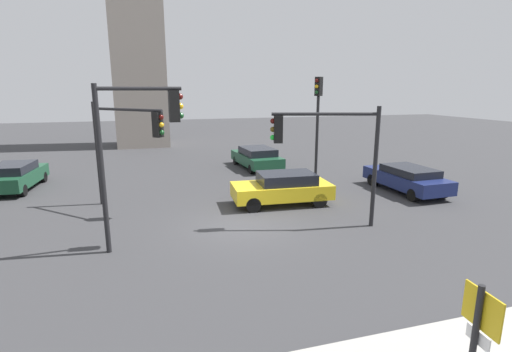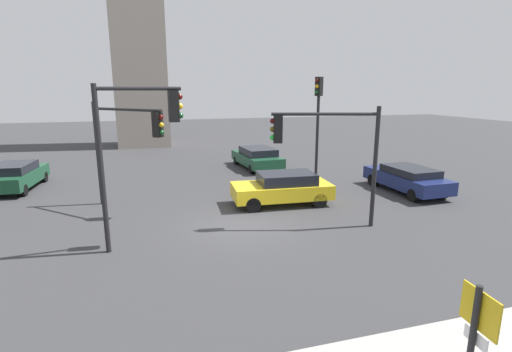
{
  "view_description": "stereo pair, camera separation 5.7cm",
  "coord_description": "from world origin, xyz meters",
  "px_view_note": "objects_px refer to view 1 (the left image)",
  "views": [
    {
      "loc": [
        -3.44,
        -13.62,
        5.19
      ],
      "look_at": [
        1.35,
        2.77,
        1.27
      ],
      "focal_mm": 26.69,
      "sensor_mm": 36.0,
      "label": 1
    },
    {
      "loc": [
        -3.38,
        -13.63,
        5.19
      ],
      "look_at": [
        1.35,
        2.77,
        1.27
      ],
      "focal_mm": 26.69,
      "sensor_mm": 36.0,
      "label": 2
    }
  ],
  "objects_px": {
    "traffic_light_0": "(127,134)",
    "car_5": "(283,188)",
    "traffic_light_2": "(138,134)",
    "car_0": "(407,178)",
    "traffic_light_3": "(325,142)",
    "car_3": "(14,176)",
    "car_1": "(257,157)",
    "traffic_light_1": "(318,111)",
    "direction_sign": "(476,336)"
  },
  "relations": [
    {
      "from": "traffic_light_0",
      "to": "car_5",
      "type": "distance_m",
      "value": 7.18
    },
    {
      "from": "traffic_light_2",
      "to": "car_0",
      "type": "distance_m",
      "value": 13.82
    },
    {
      "from": "traffic_light_3",
      "to": "car_5",
      "type": "distance_m",
      "value": 4.02
    },
    {
      "from": "traffic_light_2",
      "to": "car_3",
      "type": "distance_m",
      "value": 12.05
    },
    {
      "from": "car_1",
      "to": "car_5",
      "type": "bearing_deg",
      "value": 167.73
    },
    {
      "from": "car_0",
      "to": "car_5",
      "type": "height_order",
      "value": "car_5"
    },
    {
      "from": "car_0",
      "to": "traffic_light_3",
      "type": "bearing_deg",
      "value": 116.37
    },
    {
      "from": "car_0",
      "to": "traffic_light_1",
      "type": "bearing_deg",
      "value": 48.9
    },
    {
      "from": "traffic_light_0",
      "to": "car_0",
      "type": "xyz_separation_m",
      "value": [
        13.5,
        -0.78,
        -2.6
      ]
    },
    {
      "from": "traffic_light_3",
      "to": "car_5",
      "type": "relative_size",
      "value": 1.0
    },
    {
      "from": "car_5",
      "to": "traffic_light_1",
      "type": "bearing_deg",
      "value": -130.17
    },
    {
      "from": "traffic_light_0",
      "to": "car_0",
      "type": "bearing_deg",
      "value": 40.86
    },
    {
      "from": "direction_sign",
      "to": "car_5",
      "type": "distance_m",
      "value": 11.95
    },
    {
      "from": "direction_sign",
      "to": "traffic_light_1",
      "type": "height_order",
      "value": "traffic_light_1"
    },
    {
      "from": "traffic_light_1",
      "to": "direction_sign",
      "type": "bearing_deg",
      "value": 43.06
    },
    {
      "from": "traffic_light_3",
      "to": "car_0",
      "type": "relative_size",
      "value": 0.95
    },
    {
      "from": "direction_sign",
      "to": "car_3",
      "type": "bearing_deg",
      "value": 127.15
    },
    {
      "from": "direction_sign",
      "to": "traffic_light_1",
      "type": "bearing_deg",
      "value": 78.95
    },
    {
      "from": "car_5",
      "to": "car_1",
      "type": "bearing_deg",
      "value": -94.56
    },
    {
      "from": "car_1",
      "to": "car_3",
      "type": "bearing_deg",
      "value": 93.59
    },
    {
      "from": "traffic_light_3",
      "to": "car_1",
      "type": "distance_m",
      "value": 11.66
    },
    {
      "from": "traffic_light_2",
      "to": "car_5",
      "type": "xyz_separation_m",
      "value": [
        6.11,
        3.3,
        -3.04
      ]
    },
    {
      "from": "traffic_light_1",
      "to": "car_5",
      "type": "height_order",
      "value": "traffic_light_1"
    },
    {
      "from": "direction_sign",
      "to": "car_1",
      "type": "bearing_deg",
      "value": 88.35
    },
    {
      "from": "traffic_light_3",
      "to": "car_3",
      "type": "height_order",
      "value": "traffic_light_3"
    },
    {
      "from": "traffic_light_3",
      "to": "car_1",
      "type": "height_order",
      "value": "traffic_light_3"
    },
    {
      "from": "traffic_light_2",
      "to": "car_5",
      "type": "relative_size",
      "value": 1.17
    },
    {
      "from": "traffic_light_0",
      "to": "car_5",
      "type": "bearing_deg",
      "value": 35.08
    },
    {
      "from": "traffic_light_0",
      "to": "car_5",
      "type": "relative_size",
      "value": 1.02
    },
    {
      "from": "direction_sign",
      "to": "traffic_light_2",
      "type": "distance_m",
      "value": 10.09
    },
    {
      "from": "traffic_light_0",
      "to": "traffic_light_1",
      "type": "distance_m",
      "value": 10.1
    },
    {
      "from": "car_3",
      "to": "car_0",
      "type": "bearing_deg",
      "value": -102.33
    },
    {
      "from": "direction_sign",
      "to": "car_0",
      "type": "height_order",
      "value": "direction_sign"
    },
    {
      "from": "traffic_light_2",
      "to": "car_0",
      "type": "relative_size",
      "value": 1.11
    },
    {
      "from": "traffic_light_1",
      "to": "traffic_light_0",
      "type": "bearing_deg",
      "value": -17.62
    },
    {
      "from": "traffic_light_3",
      "to": "traffic_light_0",
      "type": "bearing_deg",
      "value": -15.0
    },
    {
      "from": "traffic_light_3",
      "to": "traffic_light_1",
      "type": "bearing_deg",
      "value": -97.42
    },
    {
      "from": "traffic_light_0",
      "to": "traffic_light_1",
      "type": "bearing_deg",
      "value": 57.16
    },
    {
      "from": "direction_sign",
      "to": "car_0",
      "type": "bearing_deg",
      "value": 61.45
    },
    {
      "from": "traffic_light_2",
      "to": "traffic_light_3",
      "type": "distance_m",
      "value": 6.6
    },
    {
      "from": "car_3",
      "to": "car_5",
      "type": "relative_size",
      "value": 1.0
    },
    {
      "from": "traffic_light_3",
      "to": "car_1",
      "type": "relative_size",
      "value": 0.93
    },
    {
      "from": "direction_sign",
      "to": "traffic_light_3",
      "type": "bearing_deg",
      "value": 84.08
    },
    {
      "from": "car_1",
      "to": "traffic_light_2",
      "type": "bearing_deg",
      "value": 143.59
    },
    {
      "from": "traffic_light_3",
      "to": "car_0",
      "type": "distance_m",
      "value": 7.68
    },
    {
      "from": "traffic_light_2",
      "to": "car_3",
      "type": "relative_size",
      "value": 1.17
    },
    {
      "from": "car_3",
      "to": "traffic_light_1",
      "type": "bearing_deg",
      "value": -95.89
    },
    {
      "from": "traffic_light_0",
      "to": "car_0",
      "type": "height_order",
      "value": "traffic_light_0"
    },
    {
      "from": "traffic_light_1",
      "to": "car_0",
      "type": "bearing_deg",
      "value": 109.83
    },
    {
      "from": "traffic_light_2",
      "to": "car_1",
      "type": "distance_m",
      "value": 14.0
    }
  ]
}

